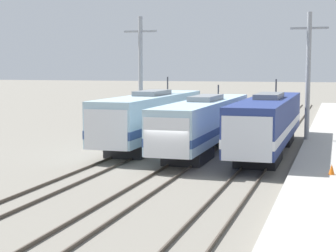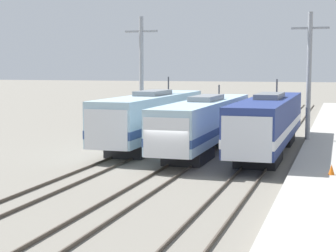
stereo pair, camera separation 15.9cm
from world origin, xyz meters
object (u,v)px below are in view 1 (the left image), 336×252
locomotive_far_left (150,118)px  locomotive_center (204,123)px  catenary_tower_left (141,76)px  locomotive_far_right (268,123)px  catenary_tower_right (308,77)px  traffic_cone (332,169)px

locomotive_far_left → locomotive_center: (4.36, -1.13, -0.12)m
catenary_tower_left → locomotive_far_right: bearing=-24.9°
locomotive_far_left → catenary_tower_right: bearing=22.6°
locomotive_far_left → locomotive_center: bearing=-14.5°
catenary_tower_left → catenary_tower_right: same height
locomotive_far_right → traffic_cone: locomotive_far_right is taller
locomotive_far_right → catenary_tower_left: 12.63m
traffic_cone → locomotive_far_right: bearing=115.8°
locomotive_far_right → traffic_cone: (4.36, -9.03, -1.42)m
catenary_tower_left → traffic_cone: bearing=-42.6°
catenary_tower_left → traffic_cone: size_ratio=18.60×
locomotive_far_left → catenary_tower_right: catenary_tower_right is taller
locomotive_far_right → catenary_tower_right: size_ratio=1.97×
locomotive_far_right → catenary_tower_left: catenary_tower_left is taller
locomotive_center → catenary_tower_right: catenary_tower_right is taller
locomotive_far_left → traffic_cone: 16.28m
catenary_tower_left → catenary_tower_right: bearing=0.0°
catenary_tower_right → traffic_cone: 15.03m
catenary_tower_left → locomotive_far_left: bearing=-62.7°
locomotive_far_left → catenary_tower_right: size_ratio=1.77×
locomotive_center → catenary_tower_left: (-6.74, 5.74, 3.19)m
locomotive_center → traffic_cone: (8.72, -8.45, -1.33)m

